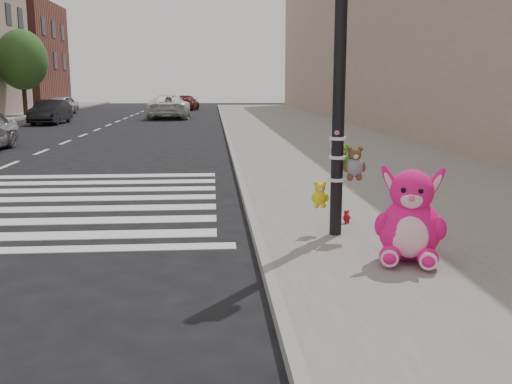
{
  "coord_description": "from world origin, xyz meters",
  "views": [
    {
      "loc": [
        0.96,
        -5.58,
        2.15
      ],
      "look_at": [
        1.52,
        1.73,
        0.75
      ],
      "focal_mm": 40.0,
      "sensor_mm": 36.0,
      "label": 1
    }
  ],
  "objects_px": {
    "pink_bunny": "(410,222)",
    "car_white_near": "(169,106)",
    "signal_pole": "(340,112)",
    "red_teddy": "(347,217)",
    "car_dark_far": "(51,112)"
  },
  "relations": [
    {
      "from": "car_dark_far",
      "to": "pink_bunny",
      "type": "bearing_deg",
      "value": -65.94
    },
    {
      "from": "signal_pole",
      "to": "pink_bunny",
      "type": "xyz_separation_m",
      "value": [
        0.56,
        -1.24,
        -1.19
      ]
    },
    {
      "from": "signal_pole",
      "to": "car_white_near",
      "type": "distance_m",
      "value": 29.5
    },
    {
      "from": "red_teddy",
      "to": "car_white_near",
      "type": "distance_m",
      "value": 28.94
    },
    {
      "from": "signal_pole",
      "to": "pink_bunny",
      "type": "relative_size",
      "value": 3.56
    },
    {
      "from": "car_dark_far",
      "to": "signal_pole",
      "type": "bearing_deg",
      "value": -66.0
    },
    {
      "from": "pink_bunny",
      "to": "car_white_near",
      "type": "xyz_separation_m",
      "value": [
        -4.92,
        30.4,
        0.14
      ]
    },
    {
      "from": "signal_pole",
      "to": "car_dark_far",
      "type": "distance_m",
      "value": 26.54
    },
    {
      "from": "pink_bunny",
      "to": "car_white_near",
      "type": "distance_m",
      "value": 30.8
    },
    {
      "from": "car_dark_far",
      "to": "car_white_near",
      "type": "relative_size",
      "value": 0.74
    },
    {
      "from": "pink_bunny",
      "to": "car_dark_far",
      "type": "xyz_separation_m",
      "value": [
        -10.94,
        25.64,
        0.05
      ]
    },
    {
      "from": "signal_pole",
      "to": "car_dark_far",
      "type": "height_order",
      "value": "signal_pole"
    },
    {
      "from": "pink_bunny",
      "to": "red_teddy",
      "type": "bearing_deg",
      "value": 118.29
    },
    {
      "from": "car_dark_far",
      "to": "car_white_near",
      "type": "xyz_separation_m",
      "value": [
        6.02,
        4.76,
        0.09
      ]
    },
    {
      "from": "red_teddy",
      "to": "signal_pole",
      "type": "bearing_deg",
      "value": -142.17
    }
  ]
}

